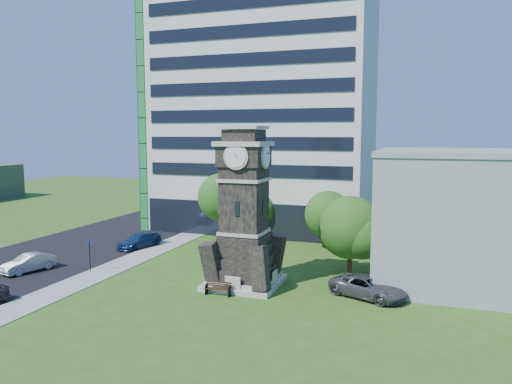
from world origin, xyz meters
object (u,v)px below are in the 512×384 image
at_px(car_street_mid, 29,263).
at_px(street_sign, 90,253).
at_px(car_east_lot, 368,287).
at_px(car_street_north, 139,241).
at_px(clock_tower, 244,218).
at_px(park_bench, 218,288).

bearing_deg(car_street_mid, street_sign, 32.17).
bearing_deg(car_east_lot, car_street_north, 93.45).
bearing_deg(car_east_lot, clock_tower, 112.98).
relative_size(clock_tower, street_sign, 4.60).
relative_size(car_street_mid, car_east_lot, 0.81).
relative_size(clock_tower, car_street_mid, 2.72).
distance_m(clock_tower, car_street_north, 17.52).
relative_size(car_street_north, street_sign, 1.89).
xyz_separation_m(clock_tower, car_street_mid, (-18.60, -2.49, -4.54)).
distance_m(clock_tower, street_sign, 14.03).
distance_m(car_street_north, street_sign, 9.49).
bearing_deg(street_sign, park_bench, -20.22).
height_order(car_street_north, street_sign, street_sign).
bearing_deg(clock_tower, street_sign, -175.82).
relative_size(clock_tower, car_east_lot, 2.20).
xyz_separation_m(clock_tower, car_street_north, (-14.69, 8.39, -4.55)).
distance_m(car_street_mid, street_sign, 5.38).
bearing_deg(park_bench, car_street_mid, 175.83).
height_order(clock_tower, street_sign, clock_tower).
distance_m(clock_tower, car_street_mid, 19.31).
xyz_separation_m(clock_tower, street_sign, (-13.52, -0.99, -3.62)).
bearing_deg(street_sign, car_street_mid, -174.98).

